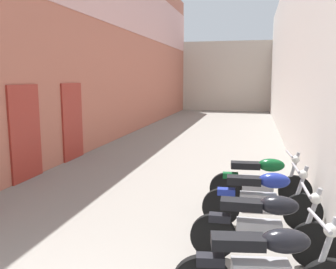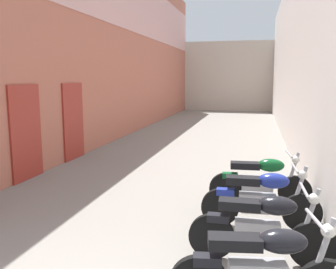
% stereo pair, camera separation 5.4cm
% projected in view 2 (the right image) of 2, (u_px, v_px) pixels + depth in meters
% --- Properties ---
extents(ground_plane, '(40.51, 40.51, 0.00)m').
position_uv_depth(ground_plane, '(193.00, 148.00, 12.08)').
color(ground_plane, gray).
extents(building_left, '(0.45, 24.51, 7.62)m').
position_uv_depth(building_left, '(120.00, 40.00, 14.12)').
color(building_left, '#B76651').
rests_on(building_left, ground).
extents(building_right, '(0.45, 24.51, 6.36)m').
position_uv_depth(building_right, '(295.00, 54.00, 12.70)').
color(building_right, silver).
rests_on(building_right, ground).
extents(building_far_end, '(9.23, 2.00, 4.93)m').
position_uv_depth(building_far_end, '(229.00, 76.00, 26.31)').
color(building_far_end, beige).
rests_on(building_far_end, ground).
extents(motorcycle_second, '(1.84, 0.58, 1.04)m').
position_uv_depth(motorcycle_second, '(264.00, 267.00, 3.50)').
color(motorcycle_second, black).
rests_on(motorcycle_second, ground).
extents(motorcycle_third, '(1.85, 0.58, 1.04)m').
position_uv_depth(motorcycle_third, '(262.00, 226.00, 4.48)').
color(motorcycle_third, black).
rests_on(motorcycle_third, ground).
extents(motorcycle_fourth, '(1.85, 0.58, 1.04)m').
position_uv_depth(motorcycle_fourth, '(261.00, 198.00, 5.55)').
color(motorcycle_fourth, black).
rests_on(motorcycle_fourth, ground).
extents(motorcycle_fifth, '(1.85, 0.58, 1.04)m').
position_uv_depth(motorcycle_fifth, '(261.00, 180.00, 6.51)').
color(motorcycle_fifth, black).
rests_on(motorcycle_fifth, ground).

